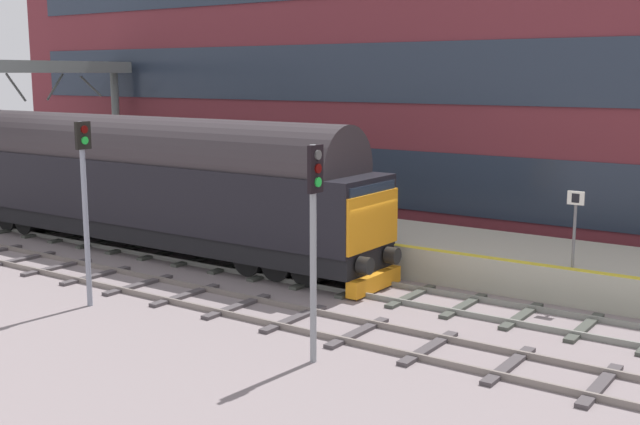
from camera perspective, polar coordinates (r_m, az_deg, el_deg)
ground_plane at (r=23.14m, az=1.40°, el=-5.26°), size 140.00×140.00×0.00m
track_main at (r=23.13m, az=1.41°, el=-5.12°), size 2.50×60.00×0.15m
track_adjacent_west at (r=20.44m, az=-4.00°, el=-7.18°), size 2.50×60.00×0.15m
station_platform at (r=26.02m, az=5.79°, el=-2.46°), size 4.00×44.00×1.01m
station_building at (r=31.68m, az=7.25°, el=9.62°), size 4.43×43.66×11.86m
diesel_locomotive at (r=28.09m, az=-13.05°, el=2.36°), size 2.74×19.49×4.68m
signal_post_near at (r=16.36m, az=-0.43°, el=-0.92°), size 0.44×0.22×4.65m
signal_post_mid at (r=21.35m, az=-16.63°, el=1.30°), size 0.44×0.22×4.88m
platform_number_sign at (r=21.79m, az=17.94°, el=-0.33°), size 0.10×0.44×2.05m
waiting_passenger at (r=26.86m, az=-0.99°, el=1.21°), size 0.39×0.50×1.64m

